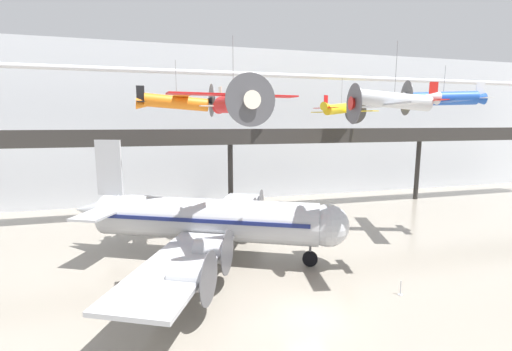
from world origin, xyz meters
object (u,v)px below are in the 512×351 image
(airliner_silver_main, at_px, (205,219))
(suspended_plane_silver_racer, at_px, (394,101))
(suspended_plane_cream_biplane, at_px, (249,109))
(stanchion_barrier, at_px, (400,291))
(suspended_plane_orange_highwing, at_px, (177,102))
(suspended_plane_red_highwing, at_px, (233,103))
(suspended_plane_yellow_lowwing, at_px, (341,109))
(suspended_plane_blue_trainer, at_px, (443,99))

(airliner_silver_main, distance_m, suspended_plane_silver_racer, 18.22)
(suspended_plane_cream_biplane, relative_size, stanchion_barrier, 6.45)
(suspended_plane_orange_highwing, relative_size, suspended_plane_red_highwing, 0.99)
(airliner_silver_main, bearing_deg, suspended_plane_silver_racer, -7.96)
(airliner_silver_main, distance_m, suspended_plane_red_highwing, 12.01)
(suspended_plane_cream_biplane, bearing_deg, suspended_plane_yellow_lowwing, 133.44)
(suspended_plane_red_highwing, bearing_deg, airliner_silver_main, -175.53)
(suspended_plane_yellow_lowwing, xyz_separation_m, stanchion_barrier, (-6.64, -21.81, -13.67))
(suspended_plane_silver_racer, bearing_deg, airliner_silver_main, -23.79)
(suspended_plane_silver_racer, distance_m, stanchion_barrier, 13.61)
(suspended_plane_silver_racer, height_order, suspended_plane_cream_biplane, same)
(suspended_plane_cream_biplane, xyz_separation_m, stanchion_barrier, (4.82, -25.82, -13.74))
(suspended_plane_cream_biplane, height_order, suspended_plane_yellow_lowwing, same)
(airliner_silver_main, relative_size, suspended_plane_silver_racer, 3.48)
(suspended_plane_orange_highwing, xyz_separation_m, suspended_plane_blue_trainer, (26.22, -3.83, 0.46))
(suspended_plane_red_highwing, xyz_separation_m, suspended_plane_cream_biplane, (6.54, 22.25, 0.53))
(suspended_plane_cream_biplane, distance_m, suspended_plane_yellow_lowwing, 12.14)
(suspended_plane_blue_trainer, distance_m, suspended_plane_yellow_lowwing, 12.96)
(suspended_plane_red_highwing, height_order, stanchion_barrier, suspended_plane_red_highwing)
(suspended_plane_orange_highwing, bearing_deg, suspended_plane_yellow_lowwing, 18.70)
(suspended_plane_blue_trainer, distance_m, stanchion_barrier, 20.78)
(suspended_plane_blue_trainer, xyz_separation_m, suspended_plane_yellow_lowwing, (-4.85, 12.00, -0.61))
(suspended_plane_silver_racer, relative_size, suspended_plane_yellow_lowwing, 0.89)
(suspended_plane_red_highwing, bearing_deg, suspended_plane_orange_highwing, -168.46)
(suspended_plane_red_highwing, xyz_separation_m, suspended_plane_yellow_lowwing, (18.01, 18.24, 0.45))
(suspended_plane_orange_highwing, distance_m, suspended_plane_red_highwing, 10.64)
(suspended_plane_orange_highwing, distance_m, suspended_plane_silver_racer, 18.77)
(suspended_plane_blue_trainer, bearing_deg, suspended_plane_orange_highwing, 10.33)
(suspended_plane_orange_highwing, height_order, suspended_plane_yellow_lowwing, same)
(suspended_plane_blue_trainer, distance_m, suspended_plane_silver_racer, 13.93)
(suspended_plane_silver_racer, bearing_deg, suspended_plane_yellow_lowwing, -99.31)
(suspended_plane_silver_racer, bearing_deg, suspended_plane_blue_trainer, -136.55)
(suspended_plane_blue_trainer, xyz_separation_m, suspended_plane_silver_racer, (-11.51, -7.81, -0.82))
(airliner_silver_main, xyz_separation_m, suspended_plane_silver_racer, (12.70, -8.26, 10.12))
(suspended_plane_orange_highwing, relative_size, stanchion_barrier, 8.13)
(suspended_plane_yellow_lowwing, bearing_deg, airliner_silver_main, -177.07)
(suspended_plane_orange_highwing, xyz_separation_m, suspended_plane_cream_biplane, (9.91, 12.18, -0.07))
(airliner_silver_main, distance_m, suspended_plane_orange_highwing, 11.19)
(suspended_plane_orange_highwing, bearing_deg, stanchion_barrier, -45.02)
(suspended_plane_red_highwing, xyz_separation_m, stanchion_barrier, (11.37, -3.57, -13.21))
(stanchion_barrier, bearing_deg, airliner_silver_main, 141.10)
(suspended_plane_yellow_lowwing, bearing_deg, stanchion_barrier, -134.83)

